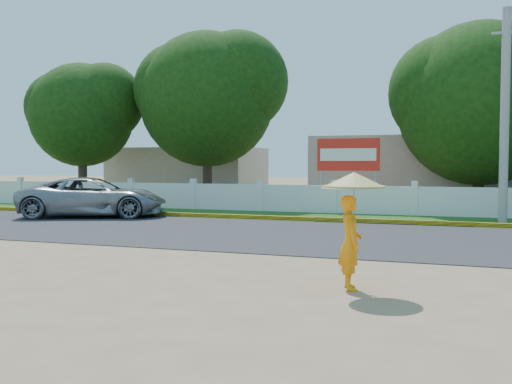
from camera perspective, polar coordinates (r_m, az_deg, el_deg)
ground at (r=11.58m, az=-3.28°, el=-6.93°), size 120.00×120.00×0.00m
road at (r=15.79m, az=2.99°, el=-4.23°), size 60.00×7.00×0.02m
grass_verge at (r=20.85m, az=7.02°, el=-2.47°), size 60.00×3.50×0.03m
curb at (r=19.19m, az=5.95°, el=-2.75°), size 40.00×0.18×0.16m
fence at (r=22.22m, az=7.82°, el=-0.76°), size 40.00×0.10×1.10m
building_near at (r=28.58m, az=16.46°, el=2.08°), size 10.00×6.00×3.20m
building_far at (r=32.85m, az=-6.75°, el=1.94°), size 8.00×5.00×2.80m
utility_pole at (r=20.21m, az=23.62°, el=6.95°), size 0.28×0.28×6.95m
vehicle at (r=21.56m, az=-15.93°, el=-0.50°), size 5.72×4.17×1.45m
monk_with_parasol at (r=9.00m, az=9.58°, el=-2.11°), size 1.01×1.01×1.84m
billboard at (r=23.19m, az=9.19°, el=3.32°), size 2.50×0.13×2.95m
tree_row at (r=24.99m, az=16.20°, el=9.26°), size 33.60×7.06×8.35m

